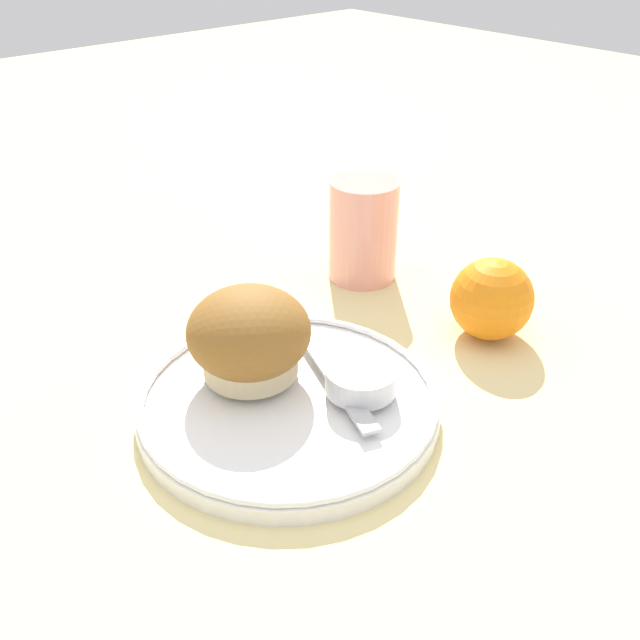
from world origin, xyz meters
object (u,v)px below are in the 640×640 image
object	(u,v)px
muffin	(249,337)
orange_fruit	(492,299)
juice_glass	(363,230)
butter_knife	(324,363)

from	to	relation	value
muffin	orange_fruit	world-z (taller)	muffin
juice_glass	butter_knife	bearing A→B (deg)	-53.92
butter_knife	muffin	bearing A→B (deg)	-102.29
butter_knife	juice_glass	xyz separation A→B (m)	(-0.12, 0.16, 0.03)
butter_knife	juice_glass	world-z (taller)	juice_glass
butter_knife	orange_fruit	distance (m)	0.17
orange_fruit	juice_glass	world-z (taller)	juice_glass
muffin	orange_fruit	size ratio (longest dim) A/B	1.31
muffin	orange_fruit	xyz separation A→B (m)	(0.08, 0.22, -0.02)
muffin	butter_knife	distance (m)	0.07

